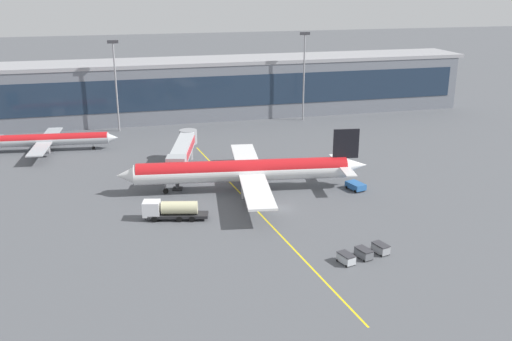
% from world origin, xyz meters
% --- Properties ---
extents(ground_plane, '(700.00, 700.00, 0.00)m').
position_xyz_m(ground_plane, '(0.00, 0.00, 0.00)').
color(ground_plane, '#515459').
extents(apron_lead_in_line, '(8.15, 79.64, 0.01)m').
position_xyz_m(apron_lead_in_line, '(-4.27, 2.00, 0.00)').
color(apron_lead_in_line, yellow).
rests_on(apron_lead_in_line, ground_plane).
extents(terminal_building, '(174.62, 17.09, 16.62)m').
position_xyz_m(terminal_building, '(-8.96, 74.62, 8.33)').
color(terminal_building, slate).
rests_on(terminal_building, ground_plane).
extents(main_airliner, '(47.63, 38.17, 11.52)m').
position_xyz_m(main_airliner, '(-3.85, 10.26, 4.02)').
color(main_airliner, white).
rests_on(main_airliner, ground_plane).
extents(jet_bridge, '(9.01, 22.99, 6.72)m').
position_xyz_m(jet_bridge, '(-13.56, 24.09, 5.03)').
color(jet_bridge, '#B2B7BC').
rests_on(jet_bridge, ground_plane).
extents(fuel_tanker, '(11.09, 4.92, 3.25)m').
position_xyz_m(fuel_tanker, '(-18.96, -0.26, 1.75)').
color(fuel_tanker, '#232326').
rests_on(fuel_tanker, ground_plane).
extents(pushback_tug, '(3.19, 4.26, 1.40)m').
position_xyz_m(pushback_tug, '(16.86, 5.42, 0.85)').
color(pushback_tug, '#285B9E').
rests_on(pushback_tug, ground_plane).
extents(baggage_cart_0, '(2.22, 2.97, 1.48)m').
position_xyz_m(baggage_cart_0, '(3.31, -22.28, 0.78)').
color(baggage_cart_0, '#B2B7BC').
rests_on(baggage_cart_0, ground_plane).
extents(baggage_cart_1, '(2.22, 2.97, 1.48)m').
position_xyz_m(baggage_cart_1, '(6.40, -21.42, 0.78)').
color(baggage_cart_1, '#595B60').
rests_on(baggage_cart_1, ground_plane).
extents(baggage_cart_2, '(2.22, 2.97, 1.48)m').
position_xyz_m(baggage_cart_2, '(9.48, -20.56, 0.78)').
color(baggage_cart_2, gray).
rests_on(baggage_cart_2, ground_plane).
extents(commuter_jet_far, '(31.62, 25.26, 8.00)m').
position_xyz_m(commuter_jet_far, '(-41.93, 47.43, 2.77)').
color(commuter_jet_far, '#B2B7BC').
rests_on(commuter_jet_far, ground_plane).
extents(apron_light_mast_1, '(2.80, 0.50, 23.72)m').
position_xyz_m(apron_light_mast_1, '(-25.68, 62.66, 13.85)').
color(apron_light_mast_1, gray).
rests_on(apron_light_mast_1, ground_plane).
extents(apron_light_mast_2, '(2.80, 0.50, 24.66)m').
position_xyz_m(apron_light_mast_2, '(25.68, 62.66, 14.34)').
color(apron_light_mast_2, gray).
rests_on(apron_light_mast_2, ground_plane).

